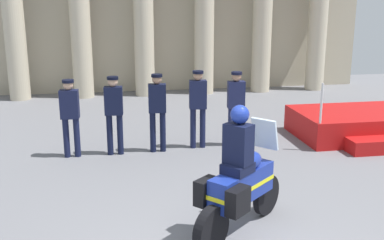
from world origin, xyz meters
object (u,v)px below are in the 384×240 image
Objects in this scene: officer_in_row_4 at (236,103)px; motorcycle_with_rider at (239,181)px; officer_in_row_1 at (114,109)px; officer_in_row_0 at (70,112)px; reviewing_stand at (356,125)px; officer_in_row_3 at (198,103)px; officer_in_row_2 at (157,106)px.

officer_in_row_4 is 4.20m from motorcycle_with_rider.
motorcycle_with_rider is at bearing 118.54° from officer_in_row_1.
officer_in_row_4 is at bearing -171.42° from officer_in_row_1.
motorcycle_with_rider is at bearing 128.90° from officer_in_row_0.
officer_in_row_4 is (-3.09, -0.14, 0.71)m from reviewing_stand.
motorcycle_with_rider is at bearing 80.67° from officer_in_row_4.
reviewing_stand is 6.78m from officer_in_row_0.
officer_in_row_1 is at bearing 10.27° from officer_in_row_3.
reviewing_stand is at bearing -171.67° from officer_in_row_2.
officer_in_row_3 is 0.93× the size of motorcycle_with_rider.
officer_in_row_4 reaches higher than officer_in_row_0.
officer_in_row_1 reaches higher than reviewing_stand.
reviewing_stand is 1.63× the size of officer_in_row_3.
officer_in_row_2 reaches higher than officer_in_row_1.
officer_in_row_3 reaches higher than reviewing_stand.
officer_in_row_3 reaches higher than officer_in_row_1.
officer_in_row_1 is 0.97× the size of officer_in_row_3.
officer_in_row_4 is (1.80, 0.12, -0.01)m from officer_in_row_2.
officer_in_row_1 is 1.00× the size of officer_in_row_4.
motorcycle_with_rider reaches higher than officer_in_row_1.
officer_in_row_0 is at bearing 6.61° from officer_in_row_2.
officer_in_row_2 is at bearing 9.11° from officer_in_row_4.
officer_in_row_0 is 2.77m from officer_in_row_3.
officer_in_row_4 is at bearing -170.89° from officer_in_row_2.
officer_in_row_2 is (-4.89, -0.27, 0.72)m from reviewing_stand.
officer_in_row_1 is 4.25m from motorcycle_with_rider.
officer_in_row_1 is (0.91, 0.01, 0.02)m from officer_in_row_0.
officer_in_row_2 is at bearing -172.46° from officer_in_row_1.
reviewing_stand is 1.68× the size of officer_in_row_4.
officer_in_row_3 is 4.07m from motorcycle_with_rider.
reviewing_stand is 4.95m from officer_in_row_2.
reviewing_stand is at bearing 3.93° from motorcycle_with_rider.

